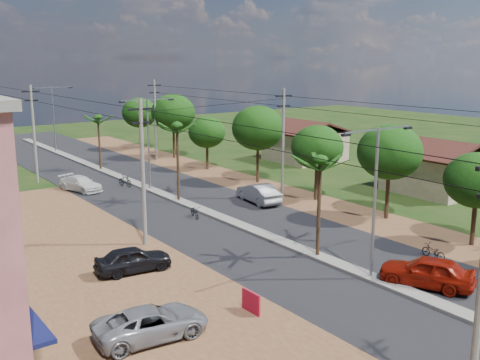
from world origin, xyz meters
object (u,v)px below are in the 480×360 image
Objects in this scene: car_silver_mid at (258,194)px; roadside_sign at (251,302)px; car_parked_silver at (151,324)px; car_parked_dark at (133,260)px; car_red_near at (427,272)px; moto_rider_east at (433,252)px; car_white_far at (81,184)px.

car_silver_mid reaches higher than roadside_sign.
car_parked_silver reaches higher than roadside_sign.
car_red_near is at bearing -126.40° from car_parked_dark.
car_silver_mid is 22.80m from car_parked_silver.
car_parked_silver reaches higher than moto_rider_east.
car_parked_silver is at bearing -38.23° from car_red_near.
car_red_near is 14.14m from car_parked_silver.
car_parked_dark is (-11.10, 10.58, -0.09)m from car_red_near.
car_parked_dark is at bearing -68.06° from car_red_near.
car_parked_dark is at bearing -120.52° from car_white_far.
car_silver_mid is at bearing -54.90° from car_parked_dark.
car_silver_mid is 0.98× the size of car_parked_silver.
roadside_sign is (-12.48, -15.45, -0.26)m from car_silver_mid.
car_silver_mid reaches higher than moto_rider_east.
moto_rider_east is at bearing -173.75° from car_red_near.
car_parked_dark is (2.64, 7.20, 0.04)m from car_parked_silver.
car_parked_silver is at bearing 167.13° from car_parked_dark.
car_parked_silver is 2.90× the size of moto_rider_east.
car_white_far is 27.82m from roadside_sign.
car_parked_dark reaches higher than roadside_sign.
car_red_near is 0.97× the size of car_parked_silver.
car_parked_silver is at bearing -122.46° from car_white_far.
car_white_far is at bearing -43.02° from car_silver_mid.
car_silver_mid is 16.51m from car_parked_dark.
car_red_near is at bearing -18.76° from roadside_sign.
car_parked_dark is at bearing 104.09° from roadside_sign.
car_red_near is 9.42m from roadside_sign.
moto_rider_east is at bearing -87.78° from car_white_far.
car_red_near is 31.24m from car_white_far.
car_white_far is at bearing -102.41° from car_red_near.
moto_rider_east is at bearing -4.12° from roadside_sign.
moto_rider_east is (17.43, -1.18, -0.23)m from car_parked_silver.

